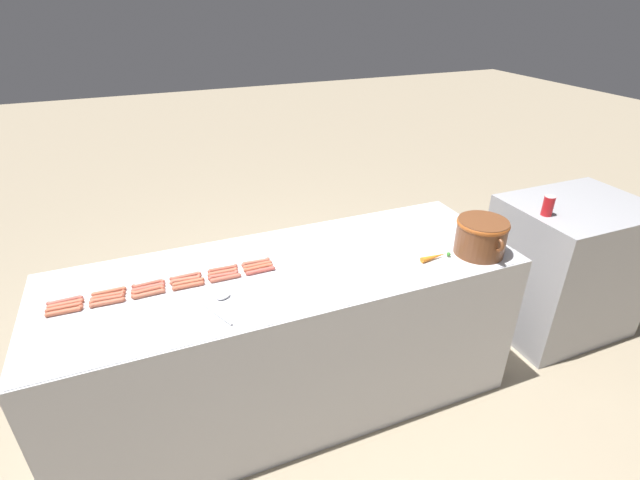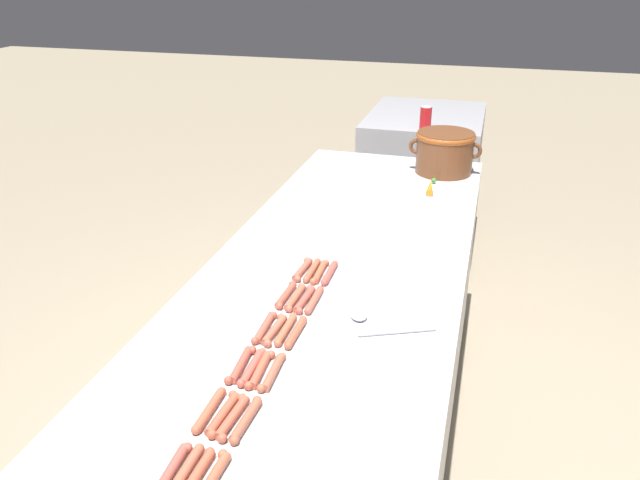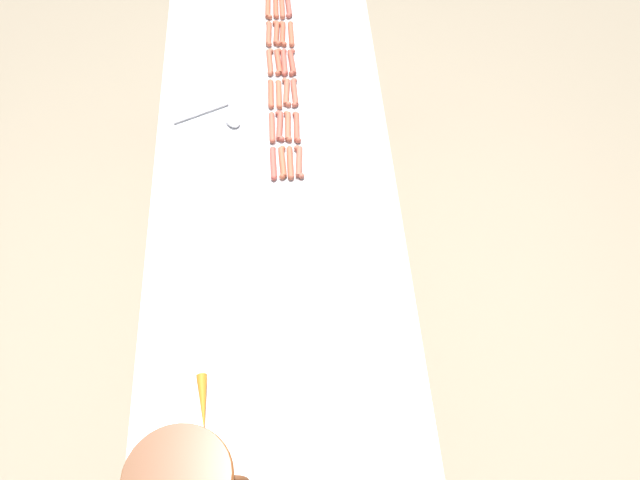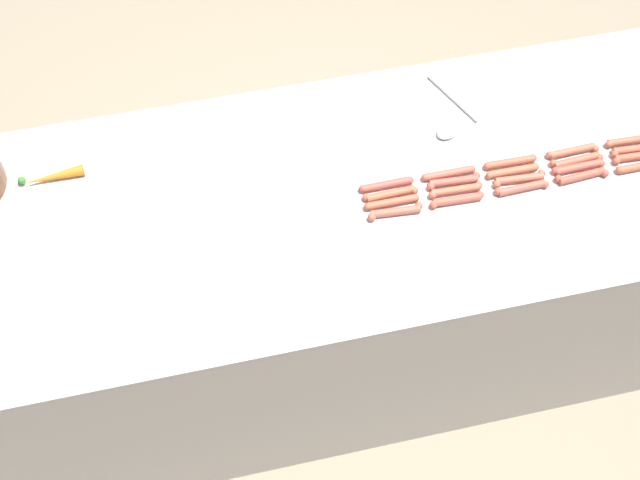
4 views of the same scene
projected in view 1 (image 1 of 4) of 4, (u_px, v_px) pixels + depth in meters
ground_plane at (292, 395)px, 2.85m from camera, size 20.00×20.00×0.00m
griddle_counter at (289, 337)px, 2.63m from camera, size 0.86×2.47×0.92m
back_cabinet at (565, 267)px, 3.25m from camera, size 0.70×0.90×0.96m
hot_dog_0 at (65, 301)px, 2.13m from camera, size 0.03×0.16×0.02m
hot_dog_1 at (109, 291)px, 2.20m from camera, size 0.02×0.16×0.02m
hot_dog_2 at (148, 284)px, 2.25m from camera, size 0.03×0.16×0.02m
hot_dog_3 at (185, 276)px, 2.32m from camera, size 0.03×0.16×0.02m
hot_dog_4 at (223, 269)px, 2.38m from camera, size 0.03×0.16×0.02m
hot_dog_5 at (256, 262)px, 2.44m from camera, size 0.03×0.16×0.02m
hot_dog_6 at (65, 304)px, 2.11m from camera, size 0.02×0.16×0.02m
hot_dog_7 at (108, 296)px, 2.17m from camera, size 0.03×0.16×0.02m
hot_dog_8 at (148, 287)px, 2.23m from camera, size 0.03×0.16×0.02m
hot_dog_9 at (186, 280)px, 2.29m from camera, size 0.03×0.16×0.02m
hot_dog_10 at (223, 272)px, 2.35m from camera, size 0.03×0.16×0.02m
hot_dog_11 at (258, 265)px, 2.41m from camera, size 0.02×0.16×0.02m
hot_dog_12 at (64, 307)px, 2.09m from camera, size 0.02×0.16×0.02m
hot_dog_13 at (107, 299)px, 2.15m from camera, size 0.03×0.16×0.02m
hot_dog_14 at (148, 290)px, 2.21m from camera, size 0.03×0.16×0.02m
hot_dog_15 at (188, 282)px, 2.27m from camera, size 0.02×0.16×0.02m
hot_dog_16 at (223, 275)px, 2.32m from camera, size 0.03×0.16×0.02m
hot_dog_17 at (258, 268)px, 2.39m from camera, size 0.03×0.16×0.02m
hot_dog_18 at (64, 311)px, 2.07m from camera, size 0.03×0.16×0.02m
hot_dog_19 at (107, 302)px, 2.12m from camera, size 0.03×0.16×0.02m
hot_dog_20 at (148, 294)px, 2.18m from camera, size 0.03×0.16×0.02m
hot_dog_21 at (188, 286)px, 2.24m from camera, size 0.02×0.16×0.02m
hot_dog_22 at (225, 278)px, 2.30m from camera, size 0.02×0.16×0.02m
hot_dog_23 at (260, 270)px, 2.36m from camera, size 0.02×0.16×0.02m
bean_pot at (481, 235)px, 2.49m from camera, size 0.34×0.28×0.20m
serving_spoon at (221, 302)px, 2.13m from camera, size 0.26×0.15×0.02m
carrot at (435, 256)px, 2.48m from camera, size 0.04×0.18×0.03m
soda_can at (548, 206)px, 2.84m from camera, size 0.07×0.07×0.13m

